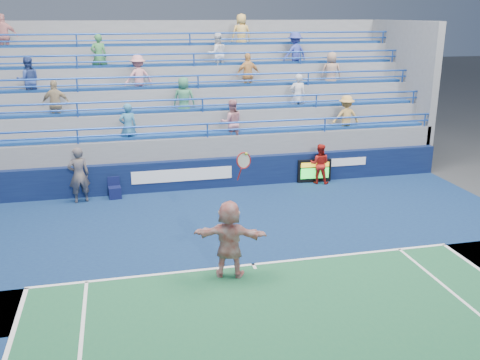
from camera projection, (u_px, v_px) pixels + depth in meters
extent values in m
plane|color=#333538|center=(253.00, 265.00, 13.62)|extent=(120.00, 120.00, 0.00)
cube|color=#0F234E|center=(235.00, 232.00, 15.66)|extent=(18.00, 8.40, 0.02)
cube|color=white|center=(253.00, 264.00, 13.61)|extent=(11.00, 0.10, 0.01)
cube|color=white|center=(254.00, 266.00, 13.52)|extent=(0.08, 0.30, 0.01)
cube|color=#0A1239|center=(209.00, 173.00, 19.50)|extent=(18.00, 0.30, 1.10)
cube|color=white|center=(182.00, 175.00, 19.12)|extent=(3.60, 0.02, 0.45)
cube|color=white|center=(344.00, 162.00, 20.42)|extent=(1.80, 0.02, 0.30)
cube|color=slate|center=(197.00, 154.00, 22.24)|extent=(18.00, 5.60, 1.10)
cube|color=slate|center=(197.00, 145.00, 22.13)|extent=(18.00, 5.60, 1.85)
cube|color=navy|center=(206.00, 134.00, 19.65)|extent=(17.40, 0.45, 0.10)
cylinder|color=#1E48A6|center=(207.00, 124.00, 19.14)|extent=(18.00, 0.07, 0.07)
cube|color=slate|center=(195.00, 133.00, 22.48)|extent=(18.00, 4.60, 2.60)
cube|color=navy|center=(201.00, 109.00, 20.36)|extent=(17.40, 0.45, 0.10)
cylinder|color=#1E48A6|center=(202.00, 99.00, 19.85)|extent=(18.00, 0.07, 0.07)
cube|color=slate|center=(193.00, 122.00, 22.83)|extent=(18.00, 3.60, 3.35)
cube|color=navy|center=(197.00, 86.00, 21.06)|extent=(17.40, 0.45, 0.10)
cylinder|color=#1E48A6|center=(198.00, 75.00, 20.56)|extent=(18.00, 0.07, 0.07)
cube|color=slate|center=(191.00, 112.00, 23.19)|extent=(18.00, 2.60, 4.10)
cube|color=navy|center=(193.00, 64.00, 21.77)|extent=(17.40, 0.45, 0.10)
cylinder|color=#1E48A6|center=(194.00, 54.00, 21.26)|extent=(18.00, 0.07, 0.07)
cube|color=slate|center=(189.00, 101.00, 23.54)|extent=(18.00, 1.60, 4.85)
cube|color=navy|center=(189.00, 44.00, 22.48)|extent=(17.40, 0.45, 0.10)
cylinder|color=#1E48A6|center=(190.00, 33.00, 21.97)|extent=(18.00, 0.07, 0.07)
imported|color=tan|center=(56.00, 104.00, 19.12)|extent=(1.03, 0.49, 1.70)
imported|color=teal|center=(128.00, 127.00, 18.94)|extent=(0.67, 0.50, 1.70)
imported|color=white|center=(217.00, 54.00, 21.88)|extent=(0.89, 0.73, 1.70)
imported|color=#BF7B85|center=(232.00, 122.00, 19.75)|extent=(0.86, 0.69, 1.70)
imported|color=navy|center=(29.00, 80.00, 19.61)|extent=(0.93, 0.79, 1.70)
imported|color=#E2A258|center=(248.00, 75.00, 21.40)|extent=(1.04, 0.53, 1.70)
imported|color=#3541A1|center=(295.00, 53.00, 22.59)|extent=(1.24, 0.93, 1.70)
imported|color=#A07E6A|center=(331.00, 73.00, 22.16)|extent=(0.96, 0.77, 1.70)
imported|color=#F3BF5E|center=(241.00, 34.00, 22.85)|extent=(0.84, 0.55, 1.70)
imported|color=silver|center=(298.00, 96.00, 21.07)|extent=(0.68, 0.50, 1.70)
imported|color=tan|center=(346.00, 117.00, 20.72)|extent=(1.12, 0.67, 1.70)
imported|color=#D0868E|center=(138.00, 78.00, 20.47)|extent=(1.23, 0.91, 1.70)
imported|color=pink|center=(4.00, 36.00, 20.81)|extent=(1.03, 0.49, 1.70)
imported|color=#367856|center=(184.00, 100.00, 20.11)|extent=(0.93, 0.71, 1.70)
imported|color=#387C42|center=(99.00, 56.00, 20.87)|extent=(0.66, 0.47, 1.70)
cube|color=black|center=(314.00, 171.00, 20.18)|extent=(1.29, 0.21, 0.89)
cube|color=gold|center=(315.00, 165.00, 20.03)|extent=(1.09, 0.02, 0.18)
cube|color=#19E533|center=(315.00, 173.00, 20.13)|extent=(1.09, 0.02, 0.40)
cube|color=#0C113B|center=(115.00, 193.00, 18.47)|extent=(0.45, 0.45, 0.42)
cube|color=#0C113B|center=(114.00, 181.00, 18.53)|extent=(0.42, 0.09, 0.32)
imported|color=silver|center=(229.00, 239.00, 12.79)|extent=(1.88, 1.10, 1.93)
torus|color=maroon|center=(244.00, 160.00, 12.29)|extent=(0.40, 0.23, 0.39)
cylinder|color=maroon|center=(239.00, 174.00, 12.37)|extent=(0.09, 0.22, 0.35)
sphere|color=gold|center=(246.00, 154.00, 12.21)|extent=(0.07, 0.07, 0.07)
imported|color=#141E39|center=(79.00, 175.00, 17.86)|extent=(0.79, 0.62, 1.93)
imported|color=#A91913|center=(320.00, 164.00, 19.95)|extent=(0.91, 0.83, 1.52)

